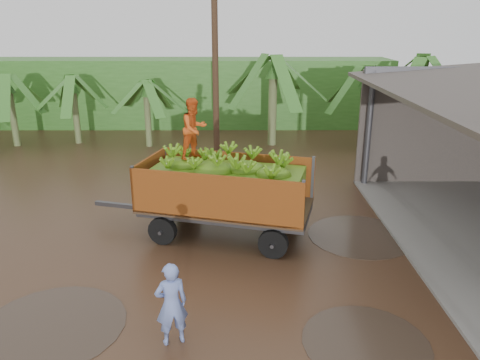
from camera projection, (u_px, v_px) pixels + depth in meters
name	position (u px, v px, depth m)	size (l,w,h in m)	color
ground	(203.00, 264.00, 11.23)	(100.00, 100.00, 0.00)	black
hedge_north	(187.00, 92.00, 25.79)	(22.00, 3.00, 3.60)	#2D661E
banana_trailer	(225.00, 188.00, 12.32)	(6.23, 3.21, 3.66)	#AF5619
man_blue	(171.00, 304.00, 8.24)	(0.58, 0.38, 1.60)	#6F85CB
utility_pole	(215.00, 67.00, 17.85)	(1.20, 0.24, 7.59)	#47301E
banana_plants	(83.00, 130.00, 16.51)	(24.56, 20.10, 4.19)	#2D661E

